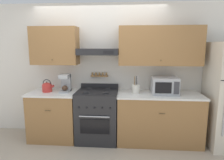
% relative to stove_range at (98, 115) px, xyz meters
% --- Properties ---
extents(ground_plane, '(16.00, 16.00, 0.00)m').
position_rel_stove_range_xyz_m(ground_plane, '(-0.00, -0.34, -0.47)').
color(ground_plane, '#B2A38E').
extents(wall_back, '(5.20, 0.46, 2.55)m').
position_rel_stove_range_xyz_m(wall_back, '(0.13, 0.31, 0.97)').
color(wall_back, silver).
rests_on(wall_back, ground_plane).
extents(counter_left, '(0.89, 0.69, 0.91)m').
position_rel_stove_range_xyz_m(counter_left, '(-0.82, 0.01, -0.02)').
color(counter_left, olive).
rests_on(counter_left, ground_plane).
extents(counter_right, '(1.50, 0.69, 0.91)m').
position_rel_stove_range_xyz_m(counter_right, '(1.13, 0.01, -0.02)').
color(counter_right, olive).
rests_on(counter_right, ground_plane).
extents(stove_range, '(0.74, 0.70, 1.02)m').
position_rel_stove_range_xyz_m(stove_range, '(0.00, 0.00, 0.00)').
color(stove_range, '#232326').
rests_on(stove_range, ground_plane).
extents(tea_kettle, '(0.23, 0.18, 0.24)m').
position_rel_stove_range_xyz_m(tea_kettle, '(-0.95, 0.01, 0.52)').
color(tea_kettle, red).
rests_on(tea_kettle, counter_left).
extents(coffee_maker, '(0.17, 0.25, 0.33)m').
position_rel_stove_range_xyz_m(coffee_maker, '(-0.60, 0.05, 0.60)').
color(coffee_maker, '#ADAFB5').
rests_on(coffee_maker, counter_left).
extents(microwave, '(0.46, 0.40, 0.30)m').
position_rel_stove_range_xyz_m(microwave, '(1.21, 0.03, 0.58)').
color(microwave, '#ADAFB5').
rests_on(microwave, counter_right).
extents(utensil_crock, '(0.14, 0.14, 0.31)m').
position_rel_stove_range_xyz_m(utensil_crock, '(0.70, 0.01, 0.52)').
color(utensil_crock, silver).
rests_on(utensil_crock, counter_right).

